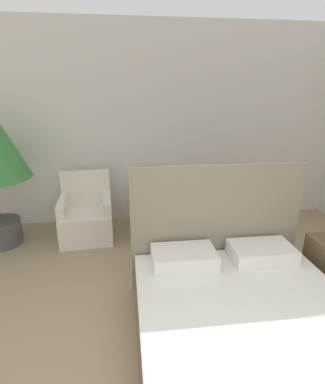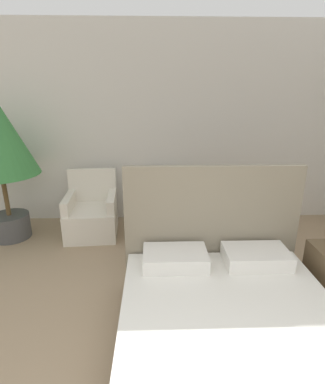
{
  "view_description": "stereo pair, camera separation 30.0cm",
  "coord_description": "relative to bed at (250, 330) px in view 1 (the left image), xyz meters",
  "views": [
    {
      "loc": [
        -0.49,
        -0.3,
        1.95
      ],
      "look_at": [
        -0.09,
        2.98,
        0.84
      ],
      "focal_mm": 28.0,
      "sensor_mm": 36.0,
      "label": 1
    },
    {
      "loc": [
        -0.19,
        -0.32,
        1.95
      ],
      "look_at": [
        -0.09,
        2.98,
        0.84
      ],
      "focal_mm": 28.0,
      "sensor_mm": 36.0,
      "label": 2
    }
  ],
  "objects": [
    {
      "name": "bed",
      "position": [
        0.0,
        0.0,
        0.0
      ],
      "size": [
        1.71,
        2.14,
        1.3
      ],
      "color": "brown",
      "rests_on": "ground_plane"
    },
    {
      "name": "wall_back",
      "position": [
        -0.38,
        2.82,
        1.19
      ],
      "size": [
        10.0,
        0.06,
        2.9
      ],
      "color": "silver",
      "rests_on": "ground_plane"
    },
    {
      "name": "armchair_near_window_left",
      "position": [
        -1.45,
        2.22,
        0.01
      ],
      "size": [
        0.73,
        0.74,
        0.89
      ],
      "rotation": [
        0.0,
        0.0,
        0.06
      ],
      "color": "silver",
      "rests_on": "ground_plane"
    },
    {
      "name": "armchair_near_window_right",
      "position": [
        -0.41,
        2.22,
        0.01
      ],
      "size": [
        0.73,
        0.74,
        0.89
      ],
      "rotation": [
        0.0,
        0.0,
        -0.06
      ],
      "color": "silver",
      "rests_on": "ground_plane"
    }
  ]
}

